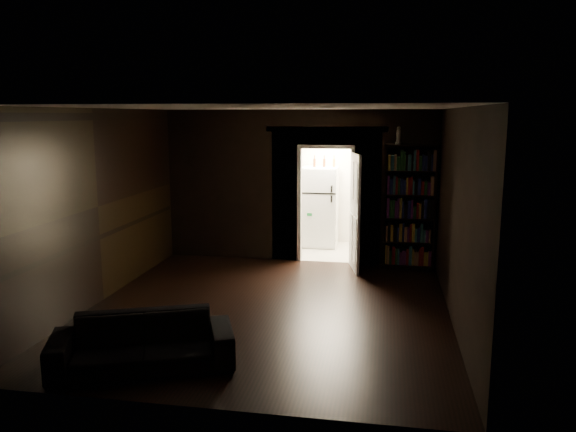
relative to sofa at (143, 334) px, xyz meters
name	(u,v)px	position (x,y,z in m)	size (l,w,h in m)	color
ground	(268,309)	(0.95, 2.02, -0.37)	(5.50, 5.50, 0.00)	black
room_walls	(281,182)	(0.94, 3.09, 1.31)	(5.02, 5.61, 2.84)	black
kitchen_alcove	(331,190)	(1.45, 5.89, 0.84)	(2.20, 1.80, 2.60)	beige
sofa	(143,334)	(0.00, 0.00, 0.00)	(1.93, 0.83, 0.74)	black
bookshelf	(409,207)	(2.95, 4.61, 0.73)	(0.90, 0.32, 2.20)	black
refrigerator	(320,207)	(1.20, 6.05, 0.45)	(0.74, 0.68, 1.65)	white
door	(355,212)	(2.02, 4.34, 0.65)	(0.85, 0.05, 2.05)	white
figurine	(399,135)	(2.73, 4.60, 1.98)	(0.10, 0.10, 0.31)	white
bottles	(324,161)	(1.28, 6.03, 1.40)	(0.60, 0.07, 0.24)	black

